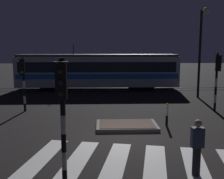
# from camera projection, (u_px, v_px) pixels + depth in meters

# --- Properties ---
(ground_plane) EXTENTS (120.00, 120.00, 0.00)m
(ground_plane) POSITION_uv_depth(u_px,v_px,m) (127.00, 136.00, 11.68)
(ground_plane) COLOR black
(rail_near) EXTENTS (80.00, 0.12, 0.03)m
(rail_near) POSITION_uv_depth(u_px,v_px,m) (114.00, 90.00, 24.56)
(rail_near) COLOR #59595E
(rail_near) RESTS_ON ground
(rail_far) EXTENTS (80.00, 0.12, 0.03)m
(rail_far) POSITION_uv_depth(u_px,v_px,m) (113.00, 88.00, 25.98)
(rail_far) COLOR #59595E
(rail_far) RESTS_ON ground
(crosswalk_zebra) EXTENTS (7.75, 5.09, 0.02)m
(crosswalk_zebra) POSITION_uv_depth(u_px,v_px,m) (135.00, 165.00, 8.78)
(crosswalk_zebra) COLOR silver
(crosswalk_zebra) RESTS_ON ground
(traffic_island) EXTENTS (2.90, 1.79, 0.18)m
(traffic_island) POSITION_uv_depth(u_px,v_px,m) (127.00, 125.00, 13.06)
(traffic_island) COLOR slate
(traffic_island) RESTS_ON ground
(traffic_light_corner_far_right) EXTENTS (0.36, 0.42, 3.49)m
(traffic_light_corner_far_right) POSITION_uv_depth(u_px,v_px,m) (217.00, 73.00, 16.09)
(traffic_light_corner_far_right) COLOR black
(traffic_light_corner_far_right) RESTS_ON ground
(traffic_light_kerb_mid_left) EXTENTS (0.36, 0.42, 3.52)m
(traffic_light_kerb_mid_left) POSITION_uv_depth(u_px,v_px,m) (62.00, 104.00, 7.00)
(traffic_light_kerb_mid_left) COLOR black
(traffic_light_kerb_mid_left) RESTS_ON ground
(traffic_light_corner_far_left) EXTENTS (0.36, 0.42, 3.26)m
(traffic_light_corner_far_left) POSITION_uv_depth(u_px,v_px,m) (23.00, 76.00, 16.02)
(traffic_light_corner_far_left) COLOR black
(traffic_light_corner_far_left) RESTS_ON ground
(street_lamp_trackside_right) EXTENTS (0.44, 1.21, 6.67)m
(street_lamp_trackside_right) POSITION_uv_depth(u_px,v_px,m) (202.00, 42.00, 20.24)
(street_lamp_trackside_right) COLOR black
(street_lamp_trackside_right) RESTS_ON ground
(tram) EXTENTS (14.79, 2.58, 4.15)m
(tram) POSITION_uv_depth(u_px,v_px,m) (98.00, 71.00, 24.96)
(tram) COLOR #B2BCC1
(tram) RESTS_ON ground
(pedestrian_waiting_at_kerb) EXTENTS (0.36, 0.24, 1.71)m
(pedestrian_waiting_at_kerb) POSITION_uv_depth(u_px,v_px,m) (197.00, 147.00, 7.96)
(pedestrian_waiting_at_kerb) COLOR black
(pedestrian_waiting_at_kerb) RESTS_ON ground
(bollard_island_edge) EXTENTS (0.12, 0.12, 1.11)m
(bollard_island_edge) POSITION_uv_depth(u_px,v_px,m) (167.00, 114.00, 13.30)
(bollard_island_edge) COLOR black
(bollard_island_edge) RESTS_ON ground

